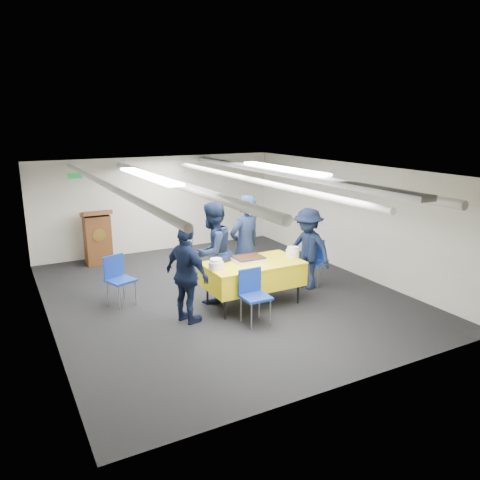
% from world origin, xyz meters
% --- Properties ---
extents(ground, '(7.00, 7.00, 0.00)m').
position_xyz_m(ground, '(0.00, 0.00, 0.00)').
color(ground, black).
rests_on(ground, ground).
extents(room_shell, '(6.00, 7.00, 2.30)m').
position_xyz_m(room_shell, '(0.09, 0.41, 1.81)').
color(room_shell, beige).
rests_on(room_shell, ground).
extents(serving_table, '(1.68, 0.93, 0.77)m').
position_xyz_m(serving_table, '(0.27, -0.70, 0.56)').
color(serving_table, black).
rests_on(serving_table, ground).
extents(sheet_cake, '(0.53, 0.41, 0.09)m').
position_xyz_m(sheet_cake, '(0.22, -0.63, 0.81)').
color(sheet_cake, white).
rests_on(sheet_cake, serving_table).
extents(plate_stack_left, '(0.24, 0.24, 0.18)m').
position_xyz_m(plate_stack_left, '(-0.46, -0.75, 0.85)').
color(plate_stack_left, white).
rests_on(plate_stack_left, serving_table).
extents(plate_stack_right, '(0.24, 0.24, 0.18)m').
position_xyz_m(plate_stack_right, '(1.05, -0.75, 0.86)').
color(plate_stack_right, white).
rests_on(plate_stack_right, serving_table).
extents(podium, '(0.62, 0.53, 1.25)m').
position_xyz_m(podium, '(-1.60, 3.05, 0.61)').
color(podium, brown).
rests_on(podium, ground).
extents(chair_near, '(0.42, 0.42, 0.87)m').
position_xyz_m(chair_near, '(-0.10, -1.35, 0.53)').
color(chair_near, gray).
rests_on(chair_near, ground).
extents(chair_right, '(0.59, 0.59, 0.87)m').
position_xyz_m(chair_right, '(1.86, -0.29, 0.53)').
color(chair_right, gray).
rests_on(chair_right, ground).
extents(chair_left, '(0.54, 0.54, 0.87)m').
position_xyz_m(chair_left, '(-1.80, 0.44, 0.53)').
color(chair_left, gray).
rests_on(chair_left, ground).
extents(sailor_a, '(0.77, 0.60, 1.87)m').
position_xyz_m(sailor_a, '(0.36, -0.24, 0.93)').
color(sailor_a, black).
rests_on(sailor_a, ground).
extents(sailor_b, '(1.09, 1.00, 1.80)m').
position_xyz_m(sailor_b, '(-0.28, -0.22, 0.90)').
color(sailor_b, black).
rests_on(sailor_b, ground).
extents(sailor_c, '(0.68, 1.01, 1.59)m').
position_xyz_m(sailor_c, '(-1.01, -0.86, 0.79)').
color(sailor_c, black).
rests_on(sailor_c, ground).
extents(sailor_d, '(0.87, 1.14, 1.56)m').
position_xyz_m(sailor_d, '(1.60, -0.46, 0.78)').
color(sailor_d, black).
rests_on(sailor_d, ground).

